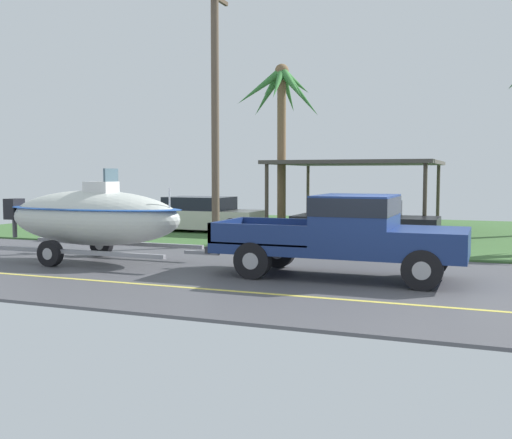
{
  "coord_description": "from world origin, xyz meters",
  "views": [
    {
      "loc": [
        1.96,
        -12.38,
        2.26
      ],
      "look_at": [
        -3.56,
        1.79,
        1.11
      ],
      "focal_mm": 42.4,
      "sensor_mm": 36.0,
      "label": 1
    }
  ],
  "objects": [
    {
      "name": "palm_tree_near_left",
      "position": [
        -5.54,
        9.54,
        4.93
      ],
      "size": [
        3.11,
        3.07,
        6.41
      ],
      "color": "brown",
      "rests_on": "ground"
    },
    {
      "name": "utility_pole",
      "position": [
        -6.01,
        4.61,
        4.26
      ],
      "size": [
        0.24,
        1.8,
        8.22
      ],
      "color": "brown",
      "rests_on": "ground"
    },
    {
      "name": "parked_sedan_far",
      "position": [
        -1.93,
        7.31,
        0.67
      ],
      "size": [
        4.66,
        1.9,
        1.38
      ],
      "color": "black",
      "rests_on": "ground"
    },
    {
      "name": "pickup_truck_towing",
      "position": [
        -0.78,
        0.5,
        1.01
      ],
      "size": [
        5.64,
        2.02,
        1.81
      ],
      "color": "navy",
      "rests_on": "ground"
    },
    {
      "name": "boat_on_trailer",
      "position": [
        -7.56,
        0.5,
        1.15
      ],
      "size": [
        6.3,
        2.32,
        2.4
      ],
      "color": "gray",
      "rests_on": "ground"
    },
    {
      "name": "ground",
      "position": [
        0.0,
        8.38,
        -0.01
      ],
      "size": [
        36.0,
        22.0,
        0.11
      ],
      "color": "#4C4C51"
    },
    {
      "name": "carport_awning",
      "position": [
        -2.97,
        11.43,
        2.64
      ],
      "size": [
        6.21,
        5.95,
        2.77
      ],
      "color": "#4C4238",
      "rests_on": "ground"
    },
    {
      "name": "parked_sedan_near",
      "position": [
        -8.36,
        8.53,
        0.67
      ],
      "size": [
        4.42,
        1.86,
        1.38
      ],
      "color": "beige",
      "rests_on": "ground"
    }
  ]
}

